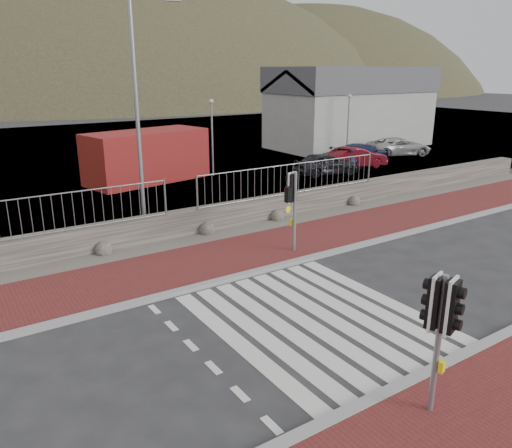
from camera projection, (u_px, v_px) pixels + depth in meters
ground at (314, 318)px, 11.82m from camera, size 220.00×220.00×0.00m
sidewalk_far at (221, 259)px, 15.39m from camera, size 40.00×3.00×0.08m
kerb_near at (417, 379)px, 9.42m from camera, size 40.00×0.25×0.12m
kerb_far at (247, 274)px, 14.20m from camera, size 40.00×0.25×0.12m
zebra_crossing at (314, 318)px, 11.82m from camera, size 4.62×5.60×0.01m
gravel_strip at (192, 241)px, 16.99m from camera, size 40.00×1.50×0.06m
stone_wall at (181, 224)px, 17.50m from camera, size 40.00×0.60×0.90m
railing at (181, 186)px, 16.98m from camera, size 18.07×0.07×1.22m
quay at (51, 155)px, 34.05m from camera, size 120.00×40.00×0.50m
harbor_building at (351, 107)px, 37.33m from camera, size 12.20×6.20×5.80m
hills_backdrop at (32, 231)px, 92.24m from camera, size 254.00×90.00×100.00m
traffic_signal_near at (441, 316)px, 7.99m from camera, size 0.42×0.32×2.57m
traffic_signal_far at (294, 195)px, 15.47m from camera, size 0.65×0.32×2.63m
streetlight at (141, 107)px, 16.45m from camera, size 1.63×0.65×7.88m
shipping_container at (147, 156)px, 25.95m from camera, size 6.65×3.85×2.60m
car_a at (326, 164)px, 27.64m from camera, size 3.86×2.18×1.24m
car_b at (356, 157)px, 29.67m from camera, size 3.93×2.10×1.23m
car_c at (361, 154)px, 30.66m from camera, size 4.74×2.67×1.30m
car_d at (399, 146)px, 33.92m from camera, size 4.76×3.33×1.21m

